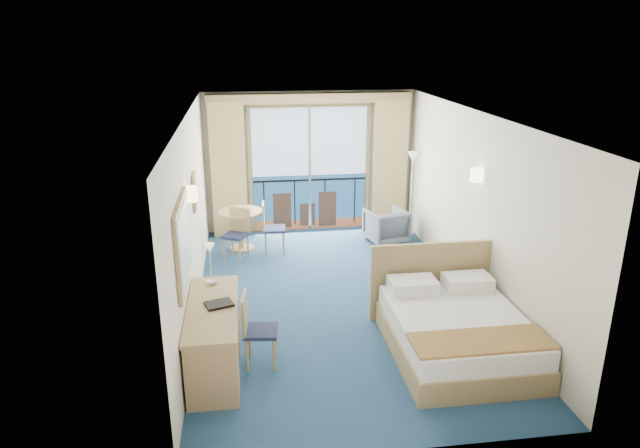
{
  "coord_description": "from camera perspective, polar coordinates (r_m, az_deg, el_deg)",
  "views": [
    {
      "loc": [
        -1.29,
        -7.5,
        3.74
      ],
      "look_at": [
        -0.22,
        0.2,
        1.11
      ],
      "focal_mm": 32.0,
      "sensor_mm": 36.0,
      "label": 1
    }
  ],
  "objects": [
    {
      "name": "armchair",
      "position": [
        10.66,
        6.63,
        -0.18
      ],
      "size": [
        0.82,
        0.84,
        0.64
      ],
      "primitive_type": "imported",
      "rotation": [
        0.0,
        0.0,
        3.38
      ],
      "color": "#4A525A",
      "rests_on": "ground"
    },
    {
      "name": "sconce_right",
      "position": [
        8.25,
        15.42,
        4.75
      ],
      "size": [
        0.18,
        0.18,
        0.18
      ],
      "primitive_type": "cylinder",
      "color": "#FFECB2",
      "rests_on": "room_walls"
    },
    {
      "name": "curtain_left",
      "position": [
        10.85,
        -9.13,
        5.31
      ],
      "size": [
        0.65,
        0.22,
        2.55
      ],
      "primitive_type": "cube",
      "color": "tan",
      "rests_on": "room_walls"
    },
    {
      "name": "nightstand",
      "position": [
        8.63,
        13.68,
        -5.62
      ],
      "size": [
        0.41,
        0.39,
        0.54
      ],
      "primitive_type": "cube",
      "color": "tan",
      "rests_on": "ground"
    },
    {
      "name": "pelmet",
      "position": [
        10.74,
        -1.01,
        12.47
      ],
      "size": [
        3.8,
        0.25,
        0.18
      ],
      "primitive_type": "cube",
      "color": "#A08857",
      "rests_on": "room_walls"
    },
    {
      "name": "curtain_right",
      "position": [
        11.22,
        6.97,
        5.84
      ],
      "size": [
        0.65,
        0.22,
        2.55
      ],
      "primitive_type": "cube",
      "color": "tan",
      "rests_on": "room_walls"
    },
    {
      "name": "room_walls",
      "position": [
        7.86,
        1.78,
        4.2
      ],
      "size": [
        4.04,
        6.54,
        2.72
      ],
      "color": "white",
      "rests_on": "ground"
    },
    {
      "name": "sconce_left",
      "position": [
        7.18,
        -12.85,
        2.94
      ],
      "size": [
        0.18,
        0.18,
        0.18
      ],
      "primitive_type": "cylinder",
      "color": "#FFECB2",
      "rests_on": "room_walls"
    },
    {
      "name": "desk_lamp",
      "position": [
        7.06,
        -10.93,
        -3.09
      ],
      "size": [
        0.13,
        0.13,
        0.5
      ],
      "color": "silver",
      "rests_on": "desk"
    },
    {
      "name": "mirror",
      "position": [
        6.42,
        -13.53,
        -1.81
      ],
      "size": [
        0.05,
        1.25,
        0.95
      ],
      "color": "#A08857",
      "rests_on": "room_walls"
    },
    {
      "name": "floor",
      "position": [
        8.48,
        1.66,
        -7.51
      ],
      "size": [
        6.5,
        6.5,
        0.0
      ],
      "primitive_type": "plane",
      "color": "navy",
      "rests_on": "ground"
    },
    {
      "name": "table_chair_b",
      "position": [
        9.93,
        -8.27,
        -0.61
      ],
      "size": [
        0.51,
        0.52,
        0.88
      ],
      "rotation": [
        0.0,
        0.0,
        -0.5
      ],
      "color": "#1D2543",
      "rests_on": "ground"
    },
    {
      "name": "table_chair_a",
      "position": [
        10.07,
        -5.06,
        -0.1
      ],
      "size": [
        0.42,
        0.41,
        0.91
      ],
      "rotation": [
        0.0,
        0.0,
        1.52
      ],
      "color": "#1D2543",
      "rests_on": "ground"
    },
    {
      "name": "folder",
      "position": [
        6.64,
        -10.07,
        -7.88
      ],
      "size": [
        0.36,
        0.31,
        0.03
      ],
      "primitive_type": "cube",
      "rotation": [
        0.0,
        0.0,
        0.32
      ],
      "color": "black",
      "rests_on": "desk"
    },
    {
      "name": "bed",
      "position": [
        7.26,
        13.39,
        -10.19
      ],
      "size": [
        1.71,
        2.03,
        1.07
      ],
      "color": "#A08857",
      "rests_on": "ground"
    },
    {
      "name": "phone",
      "position": [
        8.5,
        13.75,
        -3.76
      ],
      "size": [
        0.22,
        0.19,
        0.08
      ],
      "primitive_type": "cube",
      "rotation": [
        0.0,
        0.0,
        -0.29
      ],
      "color": "silver",
      "rests_on": "nightstand"
    },
    {
      "name": "round_table",
      "position": [
        10.28,
        -7.92,
        0.37
      ],
      "size": [
        0.8,
        0.8,
        0.72
      ],
      "color": "#A08857",
      "rests_on": "ground"
    },
    {
      "name": "desk_chair",
      "position": [
        6.76,
        -6.62,
        -10.05
      ],
      "size": [
        0.43,
        0.43,
        0.9
      ],
      "rotation": [
        0.0,
        0.0,
        1.45
      ],
      "color": "#1D2543",
      "rests_on": "ground"
    },
    {
      "name": "wall_print",
      "position": [
        8.26,
        -12.4,
        3.21
      ],
      "size": [
        0.04,
        0.42,
        0.52
      ],
      "color": "#A08857",
      "rests_on": "room_walls"
    },
    {
      "name": "desk",
      "position": [
        6.41,
        -10.71,
        -12.73
      ],
      "size": [
        0.58,
        1.68,
        0.79
      ],
      "color": "#A08857",
      "rests_on": "ground"
    },
    {
      "name": "floor_lamp",
      "position": [
        10.93,
        9.19,
        5.12
      ],
      "size": [
        0.22,
        0.22,
        1.61
      ],
      "color": "silver",
      "rests_on": "ground"
    },
    {
      "name": "balcony_door",
      "position": [
        11.1,
        -1.08,
        5.15
      ],
      "size": [
        2.36,
        0.03,
        2.52
      ],
      "color": "navy",
      "rests_on": "room_walls"
    }
  ]
}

